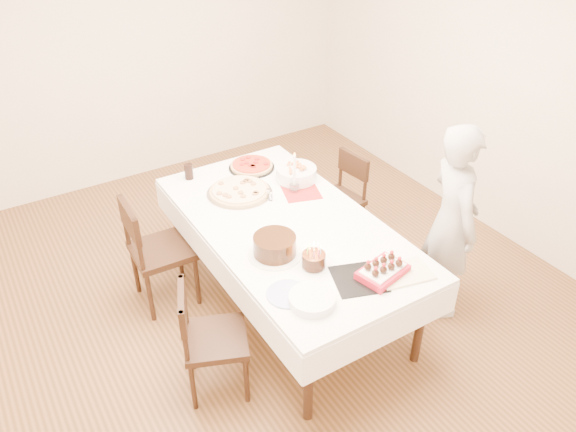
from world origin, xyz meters
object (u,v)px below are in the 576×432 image
chair_right_savory (337,201)px  layer_cake (275,246)px  person (452,222)px  birthday_cake (314,255)px  pizza_pepperoni (252,166)px  pizza_white (239,191)px  chair_left_dessert (216,339)px  pasta_bowl (296,174)px  taper_candle (294,172)px  cola_glass (189,172)px  chair_left_savory (162,251)px  strawberry_box (383,271)px  dining_table (288,265)px

chair_right_savory → layer_cake: size_ratio=2.28×
person → birthday_cake: bearing=105.6°
chair_right_savory → pizza_pepperoni: chair_right_savory is taller
pizza_white → chair_left_dessert: bearing=-125.7°
pasta_bowl → taper_candle: 0.20m
pizza_white → cola_glass: bearing=118.9°
chair_left_dessert → chair_left_savory: bearing=-69.6°
chair_right_savory → strawberry_box: 1.48m
dining_table → chair_right_savory: (0.80, 0.50, 0.03)m
person → cola_glass: 2.03m
pizza_white → cola_glass: size_ratio=3.98×
pizza_pepperoni → pasta_bowl: 0.41m
pizza_pepperoni → pasta_bowl: bearing=-60.0°
taper_candle → layer_cake: bearing=-131.4°
birthday_cake → pasta_bowl: bearing=63.2°
dining_table → strawberry_box: (0.19, -0.79, 0.41)m
layer_cake → cola_glass: bearing=93.5°
dining_table → chair_left_savory: size_ratio=2.36×
chair_left_dessert → layer_cake: (0.53, 0.16, 0.41)m
chair_left_dessert → pizza_pepperoni: size_ratio=2.20×
taper_candle → pizza_white: bearing=153.0°
dining_table → layer_cake: bearing=-135.1°
cola_glass → chair_left_savory: bearing=-137.1°
taper_candle → layer_cake: 0.80m
chair_right_savory → cola_glass: size_ratio=6.44×
taper_candle → birthday_cake: size_ratio=2.24×
pizza_pepperoni → strawberry_box: size_ratio=1.21×
chair_left_dessert → pasta_bowl: size_ratio=2.60×
chair_left_dessert → pizza_white: (0.68, 0.95, 0.36)m
chair_left_dessert → pasta_bowl: 1.52m
person → pizza_pepperoni: (-0.82, 1.42, 0.03)m
layer_cake → pasta_bowl: bearing=49.3°
layer_cake → birthday_cake: size_ratio=2.36×
taper_candle → cola_glass: (-0.60, 0.60, -0.11)m
dining_table → taper_candle: taper_candle is taller
chair_left_savory → pizza_white: bearing=179.9°
person → dining_table: bearing=79.6°
dining_table → chair_right_savory: chair_right_savory is taller
chair_left_dessert → strawberry_box: (0.98, -0.37, 0.38)m
layer_cake → chair_left_dessert: bearing=-162.7°
dining_table → pizza_white: bearing=101.3°
chair_right_savory → cola_glass: bearing=152.4°
dining_table → person: size_ratio=1.43×
strawberry_box → taper_candle: bearing=86.2°
chair_right_savory → layer_cake: bearing=-150.8°
birthday_cake → chair_left_dessert: bearing=173.9°
person → layer_cake: 1.29m
layer_cake → person: bearing=-14.9°
dining_table → strawberry_box: size_ratio=6.97×
dining_table → pasta_bowl: size_ratio=6.79×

